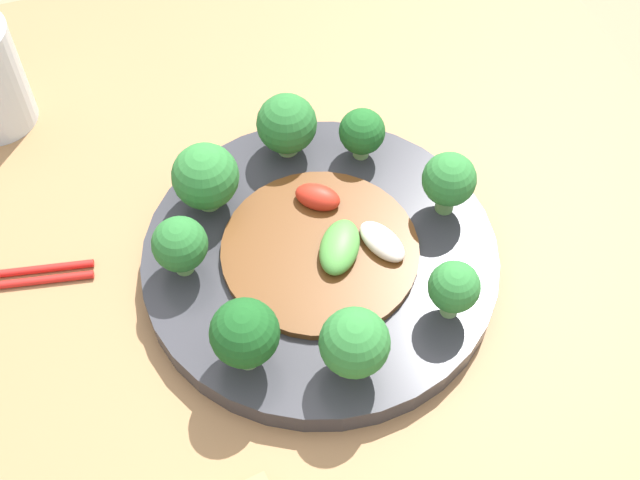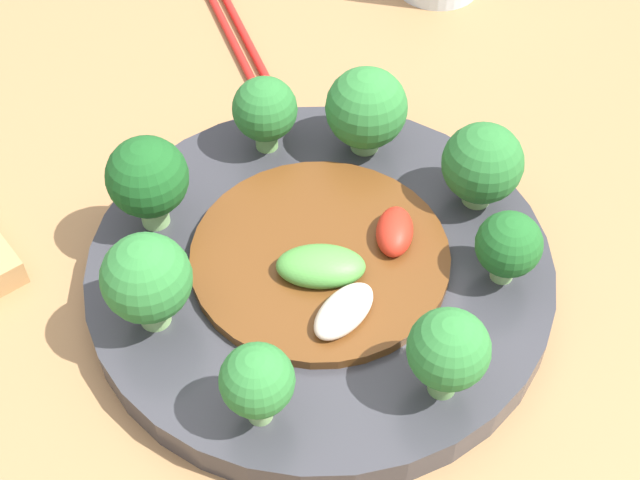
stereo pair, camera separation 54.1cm
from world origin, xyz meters
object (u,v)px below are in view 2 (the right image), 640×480
Objects in this scene: broccoli_southeast at (509,245)px; broccoli_west at (147,280)px; broccoli_north at (265,110)px; broccoli_south at (448,351)px; broccoli_east at (482,164)px; stirfry_center at (327,259)px; broccoli_southwest at (257,382)px; broccoli_northwest at (148,179)px; plate at (320,271)px; chopsticks at (226,13)px; broccoli_northeast at (366,109)px.

broccoli_west reaches higher than broccoli_southeast.
broccoli_north is (-0.08, 0.18, 0.00)m from broccoli_southeast.
broccoli_southeast is 0.10m from broccoli_south.
stirfry_center is at bearing 179.78° from broccoli_east.
broccoli_west reaches higher than broccoli_north.
stirfry_center is (-0.01, 0.11, -0.03)m from broccoli_south.
broccoli_northwest is at bearing 87.63° from broccoli_southwest.
broccoli_northwest is at bearing 114.40° from broccoli_south.
broccoli_north is 1.01× the size of broccoli_southwest.
plate is 5.27× the size of broccoli_southwest.
broccoli_east is 0.12m from stirfry_center.
stirfry_center is (-0.02, -0.12, -0.03)m from broccoli_north.
broccoli_southeast reaches higher than stirfry_center.
plate is at bearing -100.05° from broccoli_north.
broccoli_southwest is at bearing -159.85° from broccoli_east.
broccoli_south is at bearing -45.69° from broccoli_west.
broccoli_north reaches higher than chopsticks.
plate is 0.12m from broccoli_west.
stirfry_center is (0.00, -0.01, 0.02)m from plate.
plate is 0.13m from broccoli_south.
broccoli_southeast is at bearing -67.87° from broccoli_north.
broccoli_southwest is at bearing -118.52° from broccoli_north.
broccoli_southwest is 0.43m from chopsticks.
broccoli_west is (-0.03, 0.09, 0.00)m from broccoli_southwest.
broccoli_southwest is at bearing -112.94° from chopsticks.
broccoli_northwest is at bearing 177.26° from broccoli_northeast.
broccoli_southeast is at bearing -36.44° from plate.
broccoli_north is 0.25× the size of chopsticks.
plate is at bearing -136.66° from broccoli_northeast.
broccoli_northwest reaches higher than plate.
broccoli_southeast is 0.22× the size of chopsticks.
broccoli_northeast is 0.21m from broccoli_west.
plate is 0.13m from broccoli_east.
broccoli_southeast is at bearing -87.42° from chopsticks.
broccoli_south is (-0.07, -0.20, 0.00)m from broccoli_northeast.
broccoli_west is at bearing -141.57° from broccoli_north.
plate is 5.83× the size of broccoli_southeast.
broccoli_northeast reaches higher than stirfry_center.
broccoli_east is 0.27× the size of chopsticks.
broccoli_southeast is 0.31× the size of stirfry_center.
broccoli_northwest is 0.41× the size of stirfry_center.
broccoli_west is at bearing 159.22° from broccoli_southeast.
broccoli_north is 0.35× the size of stirfry_center.
broccoli_northwest is at bearing 133.20° from plate.
broccoli_south is at bearing -65.60° from broccoli_northwest.
plate reaches higher than chopsticks.
broccoli_northwest is 1.20× the size of broccoli_southwest.
broccoli_southeast is at bearing -34.19° from stirfry_center.
broccoli_south is at bearing -109.26° from broccoli_northeast.
broccoli_south is (0.09, -0.21, -0.00)m from broccoli_northwest.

